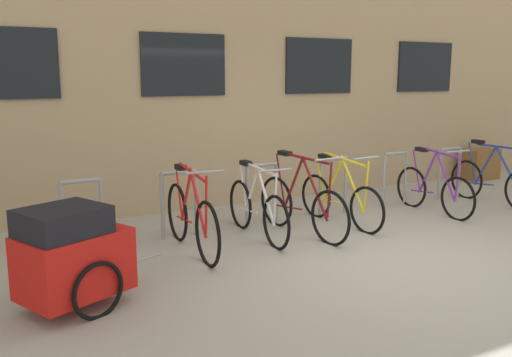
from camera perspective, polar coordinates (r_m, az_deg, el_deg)
name	(u,v)px	position (r m, az deg, el deg)	size (l,w,h in m)	color
ground_plane	(390,257)	(6.58, 13.54, -7.82)	(42.00, 42.00, 0.00)	#9E998E
storefront_building	(174,59)	(12.15, -8.36, 12.06)	(28.00, 7.20, 4.77)	tan
bike_rack	(299,185)	(7.91, 4.41, -0.65)	(6.50, 0.05, 0.86)	gray
bicycle_yellow	(340,198)	(7.77, 8.60, -2.04)	(0.44, 1.68, 1.02)	black
bicycle_white	(257,209)	(7.07, 0.11, -3.12)	(0.44, 1.71, 0.97)	black
bicycle_purple	(434,189)	(8.75, 17.73, -1.02)	(0.44, 1.60, 1.01)	black
bicycle_red	(191,218)	(6.54, -6.65, -4.08)	(0.44, 1.81, 1.05)	black
bicycle_blue	(493,181)	(9.65, 23.14, -0.26)	(0.44, 1.74, 1.02)	black
bicycle_maroon	(302,205)	(7.23, 4.69, -2.69)	(0.44, 1.78, 1.08)	black
bike_trailer	(72,255)	(5.17, -18.32, -7.46)	(1.46, 0.90, 0.95)	red
planter_box	(480,164)	(11.92, 21.93, 1.38)	(0.70, 0.44, 0.60)	brown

